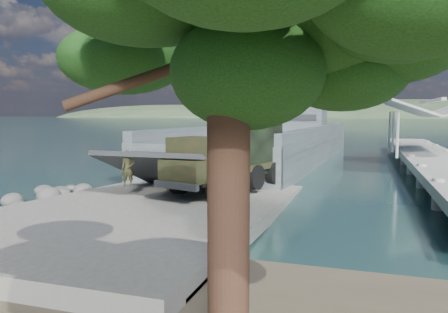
# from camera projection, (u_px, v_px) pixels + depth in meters

# --- Properties ---
(ground) EXTENTS (1400.00, 1400.00, 0.00)m
(ground) POSITION_uv_depth(u_px,v_px,m) (160.00, 211.00, 18.75)
(ground) COLOR #1C4544
(ground) RESTS_ON ground
(boat_ramp) EXTENTS (10.00, 18.00, 0.50)m
(boat_ramp) POSITION_uv_depth(u_px,v_px,m) (149.00, 211.00, 17.78)
(boat_ramp) COLOR slate
(boat_ramp) RESTS_ON ground
(shoreline_rocks) EXTENTS (3.20, 5.60, 0.90)m
(shoreline_rocks) POSITION_uv_depth(u_px,v_px,m) (49.00, 201.00, 21.12)
(shoreline_rocks) COLOR #50504E
(shoreline_rocks) RESTS_ON ground
(distant_headlands) EXTENTS (1000.00, 240.00, 48.00)m
(distant_headlands) POSITION_uv_depth(u_px,v_px,m) (401.00, 118.00, 533.93)
(distant_headlands) COLOR #384E31
(distant_headlands) RESTS_ON ground
(pier) EXTENTS (6.40, 44.00, 6.10)m
(pier) POSITION_uv_depth(u_px,v_px,m) (431.00, 149.00, 32.40)
(pier) COLOR #A0A096
(pier) RESTS_ON ground
(landing_craft) EXTENTS (11.31, 38.27, 11.25)m
(landing_craft) POSITION_uv_depth(u_px,v_px,m) (270.00, 151.00, 39.05)
(landing_craft) COLOR #465053
(landing_craft) RESTS_ON ground
(military_truck) EXTENTS (4.50, 8.03, 3.57)m
(military_truck) POSITION_uv_depth(u_px,v_px,m) (233.00, 153.00, 21.52)
(military_truck) COLOR black
(military_truck) RESTS_ON boat_ramp
(soldier) EXTENTS (0.72, 0.70, 1.66)m
(soldier) POSITION_uv_depth(u_px,v_px,m) (128.00, 177.00, 19.69)
(soldier) COLOR black
(soldier) RESTS_ON boat_ramp
(overhang_tree) EXTENTS (7.21, 6.64, 6.55)m
(overhang_tree) POSITION_uv_depth(u_px,v_px,m) (205.00, 36.00, 6.13)
(overhang_tree) COLOR #362015
(overhang_tree) RESTS_ON ground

